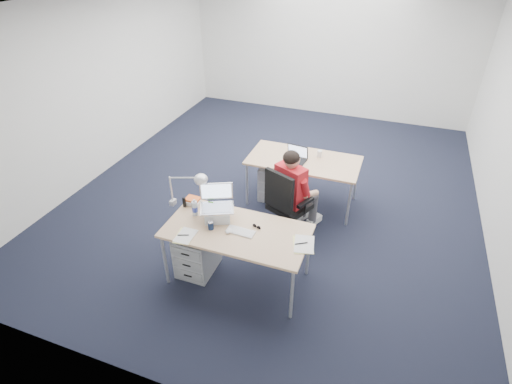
% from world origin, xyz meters
% --- Properties ---
extents(floor, '(7.00, 7.00, 0.00)m').
position_xyz_m(floor, '(0.00, 0.00, 0.00)').
color(floor, black).
rests_on(floor, ground).
extents(room, '(6.02, 7.02, 2.80)m').
position_xyz_m(room, '(0.00, 0.00, 1.71)').
color(room, silver).
rests_on(room, ground).
extents(desk_near, '(1.60, 0.80, 0.73)m').
position_xyz_m(desk_near, '(0.15, -2.01, 0.68)').
color(desk_near, tan).
rests_on(desk_near, ground).
extents(desk_far, '(1.60, 0.80, 0.73)m').
position_xyz_m(desk_far, '(0.43, -0.18, 0.68)').
color(desk_far, tan).
rests_on(desk_far, ground).
extents(office_chair, '(0.89, 0.89, 1.06)m').
position_xyz_m(office_chair, '(0.46, -1.05, 0.30)').
color(office_chair, black).
rests_on(office_chair, ground).
extents(seated_person, '(0.60, 0.76, 1.26)m').
position_xyz_m(seated_person, '(0.53, -0.89, 0.64)').
color(seated_person, red).
rests_on(seated_person, ground).
extents(drawer_pedestal_near, '(0.40, 0.50, 0.55)m').
position_xyz_m(drawer_pedestal_near, '(-0.37, -2.04, 0.28)').
color(drawer_pedestal_near, '#A9ADAF').
rests_on(drawer_pedestal_near, ground).
extents(drawer_pedestal_far, '(0.40, 0.50, 0.55)m').
position_xyz_m(drawer_pedestal_far, '(0.01, -0.17, 0.28)').
color(drawer_pedestal_far, '#A9ADAF').
rests_on(drawer_pedestal_far, ground).
extents(silver_laptop, '(0.46, 0.42, 0.40)m').
position_xyz_m(silver_laptop, '(-0.14, -1.90, 0.93)').
color(silver_laptop, silver).
rests_on(silver_laptop, desk_near).
extents(wireless_keyboard, '(0.32, 0.14, 0.02)m').
position_xyz_m(wireless_keyboard, '(0.20, -2.03, 0.74)').
color(wireless_keyboard, white).
rests_on(wireless_keyboard, desk_near).
extents(computer_mouse, '(0.07, 0.10, 0.03)m').
position_xyz_m(computer_mouse, '(0.08, -2.08, 0.75)').
color(computer_mouse, white).
rests_on(computer_mouse, desk_near).
extents(headphones, '(0.26, 0.23, 0.04)m').
position_xyz_m(headphones, '(-0.20, -1.75, 0.75)').
color(headphones, black).
rests_on(headphones, desk_near).
extents(can_koozie, '(0.08, 0.08, 0.10)m').
position_xyz_m(can_koozie, '(-0.13, -2.09, 0.78)').
color(can_koozie, '#162545').
rests_on(can_koozie, desk_near).
extents(water_bottle, '(0.08, 0.08, 0.21)m').
position_xyz_m(water_bottle, '(-0.41, -1.92, 0.83)').
color(water_bottle, silver).
rests_on(water_bottle, desk_near).
extents(bear_figurine, '(0.10, 0.08, 0.17)m').
position_xyz_m(bear_figurine, '(-0.25, -1.83, 0.81)').
color(bear_figurine, '#347E21').
rests_on(bear_figurine, desk_near).
extents(book_stack, '(0.19, 0.15, 0.08)m').
position_xyz_m(book_stack, '(-0.54, -1.73, 0.77)').
color(book_stack, silver).
rests_on(book_stack, desk_near).
extents(cordless_phone, '(0.04, 0.03, 0.13)m').
position_xyz_m(cordless_phone, '(-0.60, -1.82, 0.79)').
color(cordless_phone, black).
rests_on(cordless_phone, desk_near).
extents(papers_left, '(0.20, 0.27, 0.01)m').
position_xyz_m(papers_left, '(-0.34, -2.31, 0.73)').
color(papers_left, '#FFFC93').
rests_on(papers_left, desk_near).
extents(papers_right, '(0.27, 0.33, 0.01)m').
position_xyz_m(papers_right, '(0.90, -2.00, 0.73)').
color(papers_right, '#FFFC93').
rests_on(papers_right, desk_near).
extents(sunglasses, '(0.12, 0.08, 0.03)m').
position_xyz_m(sunglasses, '(0.34, -1.90, 0.74)').
color(sunglasses, black).
rests_on(sunglasses, desk_near).
extents(desk_lamp, '(0.49, 0.32, 0.52)m').
position_xyz_m(desk_lamp, '(-0.60, -1.82, 0.99)').
color(desk_lamp, silver).
rests_on(desk_lamp, desk_near).
extents(dark_laptop, '(0.34, 0.34, 0.22)m').
position_xyz_m(dark_laptop, '(0.32, -0.27, 0.84)').
color(dark_laptop, black).
rests_on(dark_laptop, desk_far).
extents(far_cup, '(0.07, 0.07, 0.10)m').
position_xyz_m(far_cup, '(0.62, -0.02, 0.78)').
color(far_cup, white).
rests_on(far_cup, desk_far).
extents(far_papers, '(0.29, 0.32, 0.01)m').
position_xyz_m(far_papers, '(0.28, -0.12, 0.73)').
color(far_papers, white).
rests_on(far_papers, desk_far).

